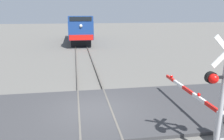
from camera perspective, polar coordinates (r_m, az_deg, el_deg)
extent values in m
plane|color=#605E59|center=(10.48, -4.28, -10.53)|extent=(160.00, 160.00, 0.00)
cube|color=#59544C|center=(10.42, -8.28, -10.34)|extent=(0.08, 80.00, 0.15)
cube|color=#59544C|center=(10.52, -0.33, -9.92)|extent=(0.08, 80.00, 0.15)
cube|color=#38383A|center=(10.45, -4.28, -10.18)|extent=(36.00, 5.30, 0.14)
cube|color=black|center=(30.91, -7.84, 7.10)|extent=(2.57, 3.20, 1.05)
cube|color=black|center=(38.57, -8.18, 8.53)|extent=(2.57, 3.20, 1.05)
cube|color=navy|center=(34.59, -8.13, 10.59)|extent=(3.02, 14.01, 2.23)
cube|color=navy|center=(28.78, -7.94, 12.66)|extent=(2.96, 2.50, 0.59)
cube|color=black|center=(27.49, -7.87, 12.59)|extent=(2.57, 0.06, 0.48)
cube|color=red|center=(27.64, -7.71, 8.07)|extent=(2.87, 0.08, 0.64)
sphere|color=#F2EACC|center=(27.51, -7.81, 10.92)|extent=(0.36, 0.36, 0.36)
cylinder|color=#ADADB2|center=(7.46, 25.84, -6.77)|extent=(0.14, 0.14, 3.80)
sphere|color=red|center=(6.94, 24.09, -2.00)|extent=(0.28, 0.28, 0.28)
cylinder|color=black|center=(7.04, 23.57, -1.73)|extent=(0.34, 0.14, 0.34)
cube|color=silver|center=(8.85, 26.02, -12.96)|extent=(0.36, 0.36, 1.12)
cube|color=red|center=(9.16, 23.94, -8.61)|extent=(0.10, 0.94, 0.14)
cube|color=white|center=(9.89, 20.99, -6.61)|extent=(0.10, 0.94, 0.14)
cube|color=red|center=(10.66, 18.49, -4.87)|extent=(0.10, 0.94, 0.14)
cube|color=white|center=(11.46, 16.33, -3.37)|extent=(0.10, 0.94, 0.14)
cube|color=red|center=(12.28, 14.46, -2.06)|extent=(0.10, 0.94, 0.14)
sphere|color=red|center=(9.88, 20.96, -5.78)|extent=(0.14, 0.14, 0.14)
sphere|color=red|center=(12.15, 14.70, -1.56)|extent=(0.14, 0.14, 0.14)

